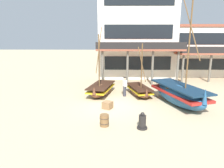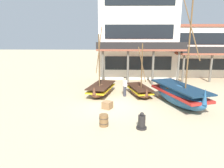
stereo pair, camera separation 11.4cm
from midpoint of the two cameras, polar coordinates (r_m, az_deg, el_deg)
The scene contains 10 objects.
ground_plane at distance 15.51m, azimuth 0.11°, elevation -5.90°, with size 120.00×120.00×0.00m, color tan.
fishing_boat_near_left at distance 17.93m, azimuth 7.78°, elevation -1.76°, with size 2.18×3.68×4.49m.
fishing_boat_centre_large at distance 16.15m, azimuth 18.41°, elevation -2.76°, with size 3.50×5.79×7.97m.
fishing_boat_far_right at distance 18.00m, azimuth -2.83°, elevation -1.41°, with size 2.44×4.19×5.80m.
fisherman_by_hull at distance 17.50m, azimuth 3.78°, elevation -0.81°, with size 0.37×0.42×1.68m.
capstan_winch at distance 11.78m, azimuth 8.56°, elevation -10.46°, with size 0.59×0.59×0.98m.
wooden_barrel at distance 11.99m, azimuth -2.03°, elevation -10.09°, with size 0.56×0.56×0.70m.
cargo_crate at distance 14.73m, azimuth -1.07°, elevation -5.89°, with size 0.62×0.62×0.52m, color olive.
harbor_building_main at distance 27.33m, azimuth 6.92°, elevation 14.09°, with size 9.56×9.94×10.98m.
harbor_building_annex at distance 30.82m, azimuth 24.56°, elevation 8.68°, with size 11.00×9.71×6.40m.
Camera 2 is at (0.41, -14.62, 5.14)m, focal length 32.79 mm.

